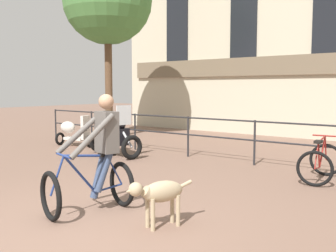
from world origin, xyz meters
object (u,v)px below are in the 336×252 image
object	(u,v)px
cyclist_with_bike	(96,159)
parked_motorcycle	(114,135)
dog	(159,193)
parked_scooter	(74,131)
parked_bicycle_near_lamp	(321,163)

from	to	relation	value
cyclist_with_bike	parked_motorcycle	bearing A→B (deg)	147.69
parked_motorcycle	cyclist_with_bike	bearing A→B (deg)	-126.40
cyclist_with_bike	dog	xyz separation A→B (m)	(1.13, 0.03, -0.31)
parked_scooter	dog	bearing A→B (deg)	-130.97
parked_motorcycle	dog	bearing A→B (deg)	-117.54
parked_motorcycle	parked_bicycle_near_lamp	world-z (taller)	parked_motorcycle
cyclist_with_bike	parked_scooter	distance (m)	6.68
parked_motorcycle	parked_scooter	xyz separation A→B (m)	(-2.19, 0.42, -0.10)
cyclist_with_bike	parked_bicycle_near_lamp	world-z (taller)	cyclist_with_bike
parked_motorcycle	parked_bicycle_near_lamp	distance (m)	5.22
parked_bicycle_near_lamp	parked_scooter	xyz separation A→B (m)	(-7.39, -0.01, 0.10)
cyclist_with_bike	parked_scooter	size ratio (longest dim) A/B	1.28
parked_scooter	parked_bicycle_near_lamp	bearing A→B (deg)	-100.33
dog	parked_bicycle_near_lamp	bearing A→B (deg)	100.90
parked_motorcycle	parked_bicycle_near_lamp	xyz separation A→B (m)	(5.20, 0.42, -0.20)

